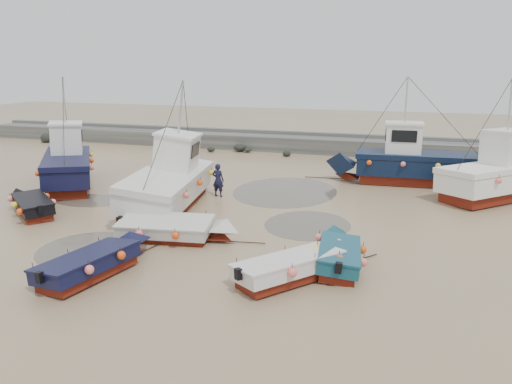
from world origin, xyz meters
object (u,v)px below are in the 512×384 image
dinghy_5 (175,227)px  cabin_boat_2 (408,161)px  dinghy_3 (298,264)px  person (218,196)px  cabin_boat_1 (169,180)px  cabin_boat_0 (67,162)px  cabin_boat_3 (502,173)px  dinghy_2 (338,251)px  dinghy_1 (97,259)px  dinghy_4 (32,202)px

dinghy_5 → cabin_boat_2: 15.80m
dinghy_3 → person: 11.19m
dinghy_5 → cabin_boat_1: cabin_boat_1 is taller
dinghy_5 → cabin_boat_0: bearing=-131.6°
cabin_boat_3 → person: cabin_boat_3 is taller
dinghy_2 → cabin_boat_2: size_ratio=0.50×
dinghy_1 → person: dinghy_1 is taller
cabin_boat_1 → person: 3.16m
cabin_boat_0 → cabin_boat_1: same height
dinghy_2 → cabin_boat_3: (6.88, 11.68, 0.81)m
person → dinghy_2: bearing=138.9°
dinghy_4 → dinghy_3: bearing=-65.8°
dinghy_4 → cabin_boat_3: size_ratio=0.65×
dinghy_2 → person: (-7.58, 7.57, -0.56)m
dinghy_4 → cabin_boat_1: (5.64, 3.29, 0.76)m
cabin_boat_0 → cabin_boat_2: size_ratio=0.86×
dinghy_2 → cabin_boat_2: (2.05, 13.80, 0.77)m
dinghy_2 → cabin_boat_0: cabin_boat_0 is taller
cabin_boat_2 → person: cabin_boat_2 is taller
dinghy_1 → dinghy_5: 4.05m
dinghy_1 → cabin_boat_0: size_ratio=0.65×
cabin_boat_0 → person: cabin_boat_0 is taller
cabin_boat_3 → cabin_boat_0: bearing=-125.1°
dinghy_2 → dinghy_4: bearing=165.7°
cabin_boat_0 → cabin_boat_1: 8.07m
dinghy_3 → dinghy_5: (-5.67, 2.24, 0.00)m
dinghy_2 → dinghy_5: bearing=167.2°
person → cabin_boat_0: bearing=4.6°
dinghy_5 → person: (-0.83, 6.86, -0.55)m
cabin_boat_0 → cabin_boat_2: 20.15m
dinghy_4 → cabin_boat_0: size_ratio=0.54×
cabin_boat_0 → person: size_ratio=4.96×
dinghy_3 → cabin_boat_3: (7.96, 13.22, 0.83)m
dinghy_4 → cabin_boat_2: cabin_boat_2 is taller
dinghy_4 → cabin_boat_1: 6.58m
cabin_boat_3 → person: bearing=-119.2°
dinghy_3 → dinghy_5: bearing=-162.8°
dinghy_4 → person: bearing=-14.4°
person → dinghy_3: bearing=129.4°
dinghy_3 → dinghy_2: bearing=93.6°
dinghy_3 → cabin_boat_3: size_ratio=0.70×
cabin_boat_0 → person: bearing=-34.9°
cabin_boat_0 → dinghy_3: bearing=-64.9°
dinghy_5 → cabin_boat_1: bearing=-159.3°
dinghy_2 → cabin_boat_1: (-9.30, 5.26, 0.75)m
dinghy_2 → dinghy_3: same height
dinghy_2 → dinghy_3: 1.88m
cabin_boat_2 → cabin_boat_3: bearing=-117.4°
dinghy_1 → dinghy_2: (7.71, 3.22, 0.01)m
cabin_boat_1 → cabin_boat_2: size_ratio=1.06×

